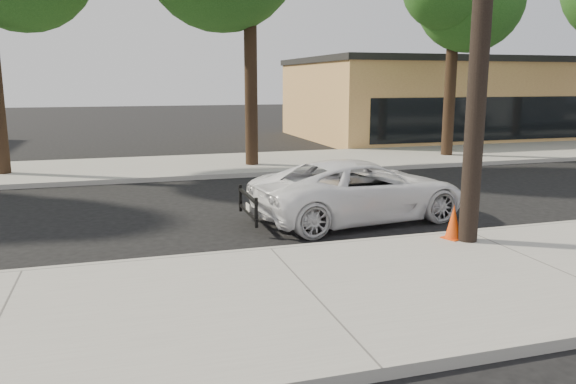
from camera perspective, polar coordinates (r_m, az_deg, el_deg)
The scene contains 7 objects.
ground at distance 11.92m, azimuth -4.44°, elevation -3.55°, with size 120.00×120.00×0.00m, color black.
near_sidewalk at distance 7.96m, azimuth 2.38°, elevation -10.63°, with size 90.00×4.40×0.15m, color gray.
far_sidewalk at distance 20.14m, azimuth -9.69°, elevation 2.63°, with size 90.00×5.00×0.15m, color gray.
curb_near at distance 9.94m, azimuth -1.82°, elevation -6.10°, with size 90.00×0.12×0.16m, color #9E9B93.
building_main at distance 32.94m, azimuth 17.44°, elevation 8.94°, with size 18.00×10.00×4.00m, color #B7834C.
police_cruiser at distance 12.46m, azimuth 7.40°, elevation 0.20°, with size 2.23×4.83×1.34m, color white.
traffic_cone at distance 10.86m, azimuth 16.46°, elevation -2.95°, with size 0.43×0.43×0.64m.
Camera 1 is at (-2.45, -11.27, 3.04)m, focal length 35.00 mm.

